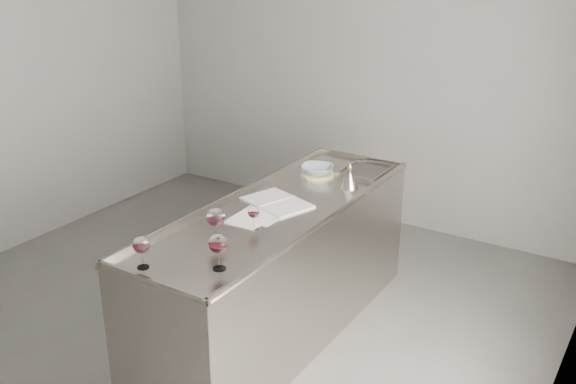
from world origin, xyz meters
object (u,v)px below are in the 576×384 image
Objects in this scene: wine_glass_left at (141,245)px; wine_glass_right at (218,244)px; ceramic_bowl at (318,169)px; notebook at (277,202)px; wine_funnel at (349,180)px; wine_glass_small at (254,213)px; counter at (279,271)px; wine_glass_middle at (216,218)px.

wine_glass_right reaches higher than wine_glass_left.
ceramic_bowl is (0.06, 1.75, -0.08)m from wine_glass_left.
notebook is 0.58m from wine_funnel.
wine_glass_right is 1.38× the size of wine_glass_small.
notebook is (-0.05, 0.05, 0.47)m from counter.
wine_glass_small is at bearing -81.72° from ceramic_bowl.
wine_glass_right is 1.07× the size of wine_funnel.
ceramic_bowl is (-0.10, 0.67, 0.52)m from counter.
counter is 16.57× the size of wine_glass_small.
wine_glass_right is at bearing 30.22° from wine_glass_left.
ceramic_bowl is (-0.15, 1.03, -0.05)m from wine_glass_small.
wine_glass_small is at bearing 76.18° from wine_glass_middle.
ceramic_bowl is at bearing 98.28° from wine_glass_small.
wine_glass_middle is at bearing -86.39° from ceramic_bowl.
notebook is at bearing 104.41° from wine_glass_small.
counter is at bearing -81.85° from ceramic_bowl.
wine_glass_right is 0.86× the size of ceramic_bowl.
wine_glass_right is 0.54m from wine_glass_small.
counter is 11.15× the size of wine_glass_middle.
wine_glass_small is at bearing -81.48° from counter.
wine_funnel is (0.27, 0.52, 0.05)m from notebook.
wine_glass_left is 0.75m from wine_glass_small.
wine_glass_small reaches higher than notebook.
wine_funnel is at bearing 89.04° from wine_glass_right.
notebook is at bearing 104.84° from wine_glass_right.
counter is at bearing 81.78° from wine_glass_left.
wine_glass_middle is at bearing -68.00° from notebook.
wine_funnel is at bearing 69.01° from counter.
wine_glass_middle is 1.31m from ceramic_bowl.
ceramic_bowl is at bearing 88.01° from wine_glass_left.
counter is 10.30× the size of ceramic_bowl.
wine_glass_right is at bearing -79.37° from ceramic_bowl.
wine_glass_middle is (-0.01, -0.63, 0.62)m from counter.
wine_funnel is (0.16, 0.93, -0.05)m from wine_glass_small.
wine_glass_small is (0.07, 0.27, -0.05)m from wine_glass_middle.
ceramic_bowl is 0.33m from wine_funnel.
counter is at bearing -26.71° from notebook.
wine_glass_right is 1.57m from ceramic_bowl.
ceramic_bowl is at bearing 98.15° from counter.
wine_glass_right reaches higher than counter.
wine_glass_middle is 0.29m from wine_glass_small.
wine_glass_middle is 0.43× the size of notebook.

